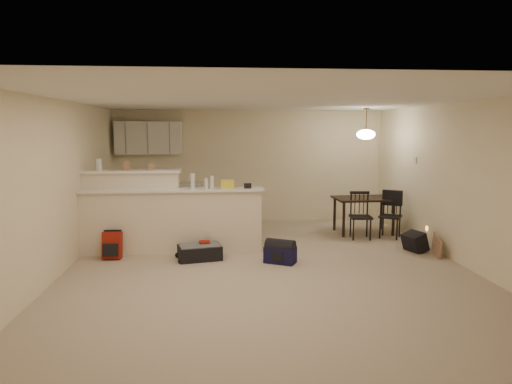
{
  "coord_description": "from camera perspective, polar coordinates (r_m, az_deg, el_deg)",
  "views": [
    {
      "loc": [
        -0.74,
        -6.75,
        2.07
      ],
      "look_at": [
        -0.1,
        0.7,
        1.05
      ],
      "focal_mm": 32.0,
      "sensor_mm": 36.0,
      "label": 1
    }
  ],
  "objects": [
    {
      "name": "bottle_b",
      "position": [
        7.7,
        -6.23,
        1.09
      ],
      "size": [
        0.06,
        0.06,
        0.18
      ],
      "primitive_type": "cylinder",
      "color": "silver",
      "rests_on": "breakfast_bar"
    },
    {
      "name": "thermostat",
      "position": [
        9.11,
        19.26,
        3.75
      ],
      "size": [
        0.02,
        0.12,
        0.12
      ],
      "primitive_type": "cube",
      "color": "beige",
      "rests_on": "room"
    },
    {
      "name": "breakfast_bar",
      "position": [
        7.93,
        -12.22,
        -3.03
      ],
      "size": [
        3.08,
        0.58,
        1.39
      ],
      "color": "beige",
      "rests_on": "ground"
    },
    {
      "name": "kitchen_counter",
      "position": [
        10.15,
        -11.99,
        -1.58
      ],
      "size": [
        1.8,
        0.6,
        0.9
      ],
      "primitive_type": "cube",
      "color": "white",
      "rests_on": "ground"
    },
    {
      "name": "dining_chair_far",
      "position": [
        9.14,
        16.44,
        -2.79
      ],
      "size": [
        0.53,
        0.52,
        0.89
      ],
      "primitive_type": null,
      "rotation": [
        0.0,
        0.0,
        -0.54
      ],
      "color": "black",
      "rests_on": "ground"
    },
    {
      "name": "black_daypack",
      "position": [
        8.31,
        19.24,
        -5.94
      ],
      "size": [
        0.36,
        0.43,
        0.32
      ],
      "primitive_type": "cube",
      "rotation": [
        0.0,
        0.0,
        1.88
      ],
      "color": "black",
      "rests_on": "ground"
    },
    {
      "name": "dining_table",
      "position": [
        9.4,
        13.31,
        -1.2
      ],
      "size": [
        1.18,
        0.81,
        0.72
      ],
      "rotation": [
        0.0,
        0.0,
        0.03
      ],
      "color": "black",
      "rests_on": "ground"
    },
    {
      "name": "jar",
      "position": [
        8.13,
        -19.07,
        3.26
      ],
      "size": [
        0.1,
        0.1,
        0.2
      ],
      "primitive_type": "cylinder",
      "color": "silver",
      "rests_on": "breakfast_bar"
    },
    {
      "name": "navy_duffel",
      "position": [
        7.22,
        3.05,
        -7.84
      ],
      "size": [
        0.54,
        0.45,
        0.26
      ],
      "primitive_type": "cube",
      "rotation": [
        0.0,
        0.0,
        -0.48
      ],
      "color": "#121034",
      "rests_on": "ground"
    },
    {
      "name": "room",
      "position": [
        6.84,
        1.34,
        0.88
      ],
      "size": [
        7.0,
        7.02,
        2.5
      ],
      "color": "tan",
      "rests_on": "ground"
    },
    {
      "name": "suitcase",
      "position": [
        7.46,
        -7.05,
        -7.5
      ],
      "size": [
        0.74,
        0.56,
        0.23
      ],
      "primitive_type": "cube",
      "rotation": [
        0.0,
        0.0,
        0.21
      ],
      "color": "black",
      "rests_on": "ground"
    },
    {
      "name": "bottle_a",
      "position": [
        7.7,
        -7.93,
        1.36
      ],
      "size": [
        0.07,
        0.07,
        0.26
      ],
      "primitive_type": "cylinder",
      "color": "silver",
      "rests_on": "breakfast_bar"
    },
    {
      "name": "dining_chair_near",
      "position": [
        8.92,
        12.96,
        -2.9
      ],
      "size": [
        0.43,
        0.41,
        0.9
      ],
      "primitive_type": null,
      "rotation": [
        0.0,
        0.0,
        -0.1
      ],
      "color": "black",
      "rests_on": "ground"
    },
    {
      "name": "bag_lump",
      "position": [
        7.7,
        -3.6,
        0.97
      ],
      "size": [
        0.22,
        0.18,
        0.14
      ],
      "primitive_type": "cube",
      "color": "#9C7050",
      "rests_on": "breakfast_bar"
    },
    {
      "name": "cardboard_sheet",
      "position": [
        8.11,
        21.67,
        -6.35
      ],
      "size": [
        0.1,
        0.44,
        0.34
      ],
      "primitive_type": "cube",
      "rotation": [
        0.0,
        0.0,
        1.4
      ],
      "color": "#9C7050",
      "rests_on": "ground"
    },
    {
      "name": "pouch",
      "position": [
        7.72,
        -1.05,
        0.78
      ],
      "size": [
        0.12,
        0.1,
        0.08
      ],
      "primitive_type": "cube",
      "color": "#9C7050",
      "rests_on": "breakfast_bar"
    },
    {
      "name": "red_backpack",
      "position": [
        7.78,
        -17.53,
        -6.37
      ],
      "size": [
        0.29,
        0.19,
        0.44
      ],
      "primitive_type": "cube",
      "rotation": [
        0.0,
        0.0,
        -0.02
      ],
      "color": "maroon",
      "rests_on": "ground"
    },
    {
      "name": "extra_item_x",
      "position": [
        7.7,
        -5.52,
        1.23
      ],
      "size": [
        0.06,
        0.06,
        0.22
      ],
      "primitive_type": "cylinder",
      "color": "silver",
      "rests_on": "breakfast_bar"
    },
    {
      "name": "upper_cabinets",
      "position": [
        10.17,
        -13.26,
        6.61
      ],
      "size": [
        1.4,
        0.34,
        0.7
      ],
      "primitive_type": "cube",
      "color": "white",
      "rests_on": "room"
    },
    {
      "name": "pendant_lamp",
      "position": [
        9.29,
        13.57,
        7.06
      ],
      "size": [
        0.36,
        0.36,
        0.62
      ],
      "color": "brown",
      "rests_on": "room"
    },
    {
      "name": "small_box",
      "position": [
        7.97,
        -12.95,
        3.11
      ],
      "size": [
        0.08,
        0.06,
        0.12
      ],
      "primitive_type": "cube",
      "color": "#9C7050",
      "rests_on": "breakfast_bar"
    },
    {
      "name": "cereal_box",
      "position": [
        8.03,
        -15.84,
        3.19
      ],
      "size": [
        0.1,
        0.07,
        0.16
      ],
      "primitive_type": "cube",
      "color": "#9C7050",
      "rests_on": "breakfast_bar"
    }
  ]
}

